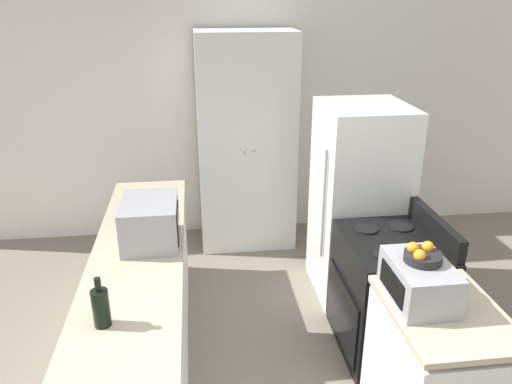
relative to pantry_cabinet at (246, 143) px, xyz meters
name	(u,v)px	position (x,y,z in m)	size (l,w,h in m)	color
wall_back	(237,113)	(-0.06, 0.34, 0.23)	(7.00, 0.06, 2.60)	silver
counter_left	(143,308)	(-0.91, -1.77, -0.64)	(0.60, 2.55, 0.89)	silver
counter_right	(435,377)	(0.80, -2.65, -0.64)	(0.60, 0.78, 0.89)	silver
pantry_cabinet	(246,143)	(0.00, 0.00, 0.00)	(0.95, 0.60, 2.15)	silver
stove	(387,295)	(0.82, -1.85, -0.62)	(0.66, 0.78, 1.05)	black
refrigerator	(358,202)	(0.84, -1.04, -0.24)	(0.70, 0.75, 1.66)	white
microwave	(150,222)	(-0.83, -1.66, -0.04)	(0.38, 0.47, 0.30)	#939399
wine_bottle	(101,307)	(-1.01, -2.56, -0.08)	(0.09, 0.09, 0.28)	black
toaster_oven	(419,281)	(0.68, -2.54, -0.07)	(0.31, 0.45, 0.23)	#939399
fruit_bowl	(422,255)	(0.69, -2.52, 0.08)	(0.20, 0.20, 0.10)	black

